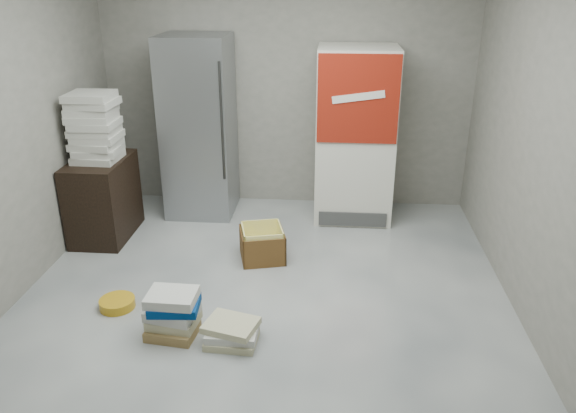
% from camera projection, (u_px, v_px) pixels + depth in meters
% --- Properties ---
extents(ground, '(5.00, 5.00, 0.00)m').
position_uv_depth(ground, '(259.00, 322.00, 4.30)').
color(ground, '#B9B9B4').
rests_on(ground, ground).
extents(room_shell, '(4.04, 5.04, 2.82)m').
position_uv_depth(room_shell, '(253.00, 86.00, 3.60)').
color(room_shell, gray).
rests_on(room_shell, ground).
extents(steel_fridge, '(0.70, 0.72, 1.90)m').
position_uv_depth(steel_fridge, '(199.00, 127.00, 5.95)').
color(steel_fridge, '#9DA0A4').
rests_on(steel_fridge, ground).
extents(coke_cooler, '(0.80, 0.73, 1.80)m').
position_uv_depth(coke_cooler, '(355.00, 135.00, 5.84)').
color(coke_cooler, silver).
rests_on(coke_cooler, ground).
extents(wood_shelf, '(0.50, 0.80, 0.80)m').
position_uv_depth(wood_shelf, '(103.00, 198.00, 5.56)').
color(wood_shelf, black).
rests_on(wood_shelf, ground).
extents(supply_box_stack, '(0.44, 0.43, 0.65)m').
position_uv_depth(supply_box_stack, '(95.00, 127.00, 5.28)').
color(supply_box_stack, beige).
rests_on(supply_box_stack, wood_shelf).
extents(phonebook_stack_main, '(0.41, 0.36, 0.35)m').
position_uv_depth(phonebook_stack_main, '(173.00, 313.00, 4.09)').
color(phonebook_stack_main, olive).
rests_on(phonebook_stack_main, ground).
extents(phonebook_stack_side, '(0.42, 0.37, 0.16)m').
position_uv_depth(phonebook_stack_side, '(232.00, 332.00, 4.03)').
color(phonebook_stack_side, '#B9B38B').
rests_on(phonebook_stack_side, ground).
extents(cardboard_box, '(0.48, 0.48, 0.32)m').
position_uv_depth(cardboard_box, '(262.00, 246.00, 5.20)').
color(cardboard_box, yellow).
rests_on(cardboard_box, ground).
extents(bucket_lid, '(0.28, 0.28, 0.07)m').
position_uv_depth(bucket_lid, '(117.00, 303.00, 4.47)').
color(bucket_lid, '#BB8B17').
rests_on(bucket_lid, ground).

